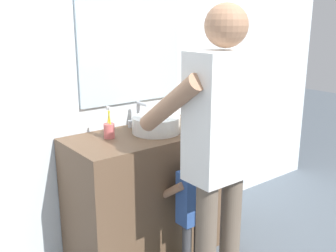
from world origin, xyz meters
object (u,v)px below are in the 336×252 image
(child_toddler, at_px, (192,203))
(adult_parent, at_px, (220,135))
(toothbrush_cup, at_px, (109,130))
(soap_bottle, at_px, (194,116))

(child_toddler, height_order, adult_parent, adult_parent)
(child_toddler, relative_size, adult_parent, 0.50)
(toothbrush_cup, height_order, child_toddler, toothbrush_cup)
(soap_bottle, height_order, adult_parent, adult_parent)
(toothbrush_cup, relative_size, adult_parent, 0.12)
(toothbrush_cup, xyz_separation_m, child_toddler, (0.31, -0.47, -0.44))
(soap_bottle, bearing_deg, child_toddler, -131.58)
(soap_bottle, distance_m, child_toddler, 0.67)
(soap_bottle, bearing_deg, adult_parent, -120.27)
(soap_bottle, xyz_separation_m, child_toddler, (-0.33, -0.38, -0.45))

